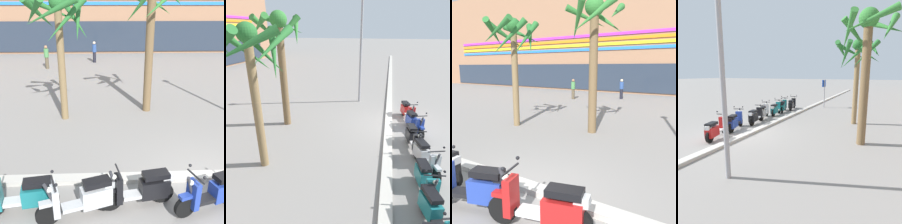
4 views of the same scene
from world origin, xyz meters
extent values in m
plane|color=gray|center=(0.00, 0.00, 0.00)|extent=(200.00, 200.00, 0.00)
cube|color=#BCB7AD|center=(0.00, 0.42, 0.06)|extent=(60.00, 0.36, 0.12)
cube|color=#287AEA|center=(-5.06, 20.77, 4.55)|extent=(50.62, 0.10, 0.28)
cube|color=#283342|center=(-5.06, 20.78, 1.60)|extent=(53.60, 0.12, 2.80)
cylinder|color=black|center=(-4.23, -0.59, 0.26)|extent=(0.53, 0.18, 0.52)
cube|color=silver|center=(-4.88, -0.70, 0.32)|extent=(0.64, 0.37, 0.08)
cube|color=#197075|center=(-4.44, -0.63, 0.42)|extent=(0.72, 0.42, 0.42)
cube|color=black|center=(-4.42, -0.63, 0.76)|extent=(0.64, 0.39, 0.12)
cube|color=silver|center=(-4.15, -0.58, 0.66)|extent=(0.27, 0.23, 0.16)
cylinder|color=black|center=(-4.15, -1.08, 0.26)|extent=(0.53, 0.26, 0.52)
cylinder|color=black|center=(-2.91, -0.67, 0.26)|extent=(0.53, 0.26, 0.52)
cube|color=silver|center=(-3.58, -0.89, 0.32)|extent=(0.66, 0.45, 0.08)
cube|color=silver|center=(-3.12, -0.74, 0.44)|extent=(0.75, 0.52, 0.44)
cube|color=black|center=(-3.10, -0.73, 0.79)|extent=(0.66, 0.47, 0.12)
cube|color=silver|center=(-3.98, -1.02, 0.55)|extent=(0.24, 0.37, 0.66)
cube|color=silver|center=(-4.15, -1.08, 0.55)|extent=(0.35, 0.25, 0.08)
cylinder|color=#333338|center=(-4.05, -1.05, 0.70)|extent=(0.29, 0.16, 0.69)
cylinder|color=black|center=(-3.98, -1.02, 1.02)|extent=(0.21, 0.54, 0.04)
sphere|color=white|center=(-4.07, -1.05, 0.88)|extent=(0.12, 0.12, 0.12)
cube|color=silver|center=(-2.83, -0.64, 0.69)|extent=(0.29, 0.27, 0.16)
sphere|color=black|center=(-3.88, -1.24, 1.14)|extent=(0.07, 0.07, 0.07)
sphere|color=black|center=(-4.03, -0.79, 1.14)|extent=(0.07, 0.07, 0.07)
cylinder|color=black|center=(-2.80, -0.68, 0.26)|extent=(0.53, 0.19, 0.52)
cylinder|color=black|center=(-1.55, -0.46, 0.26)|extent=(0.53, 0.19, 0.52)
cube|color=silver|center=(-2.23, -0.58, 0.32)|extent=(0.64, 0.38, 0.08)
cube|color=black|center=(-1.77, -0.50, 0.43)|extent=(0.73, 0.44, 0.44)
cube|color=black|center=(-1.75, -0.49, 0.79)|extent=(0.64, 0.40, 0.12)
cube|color=black|center=(-2.62, -0.65, 0.55)|extent=(0.20, 0.36, 0.66)
cube|color=black|center=(-2.80, -0.68, 0.55)|extent=(0.34, 0.21, 0.08)
cylinder|color=#333338|center=(-2.70, -0.67, 0.70)|extent=(0.29, 0.12, 0.69)
cylinder|color=black|center=(-2.62, -0.65, 1.02)|extent=(0.14, 0.56, 0.04)
sphere|color=white|center=(-2.72, -0.67, 0.88)|extent=(0.12, 0.12, 0.12)
cube|color=silver|center=(-1.48, -0.44, 0.69)|extent=(0.27, 0.24, 0.16)
cylinder|color=black|center=(-1.17, -0.97, 0.26)|extent=(0.52, 0.26, 0.52)
cube|color=black|center=(-0.61, -0.78, 0.32)|extent=(0.66, 0.46, 0.08)
cube|color=#233D9E|center=(-0.17, -0.63, 0.43)|extent=(0.75, 0.52, 0.44)
cube|color=#233D9E|center=(-1.00, -0.91, 0.55)|extent=(0.24, 0.37, 0.66)
cube|color=#233D9E|center=(-1.17, -0.97, 0.55)|extent=(0.35, 0.25, 0.08)
cylinder|color=#333338|center=(-1.07, -0.94, 0.70)|extent=(0.29, 0.16, 0.69)
cylinder|color=black|center=(-1.00, -0.91, 1.02)|extent=(0.22, 0.54, 0.04)
sphere|color=white|center=(-1.09, -0.94, 0.88)|extent=(0.12, 0.12, 0.12)
sphere|color=black|center=(-0.90, -1.13, 1.14)|extent=(0.07, 0.07, 0.07)
sphere|color=black|center=(-1.06, -0.68, 1.14)|extent=(0.07, 0.07, 0.07)
cylinder|color=brown|center=(-0.97, 5.51, 2.49)|extent=(0.34, 0.34, 4.98)
cone|color=#337A33|center=(-0.80, 6.26, 4.56)|extent=(1.72, 0.65, 1.28)
cone|color=#337A33|center=(-1.46, 5.06, 4.43)|extent=(1.25, 1.31, 1.50)
cone|color=#337A33|center=(-0.68, 4.83, 4.52)|extent=(1.63, 0.91, 1.34)
cylinder|color=olive|center=(-4.49, 4.74, 2.25)|extent=(0.28, 0.28, 4.50)
sphere|color=#286B2D|center=(-4.49, 4.74, 4.50)|extent=(0.62, 0.62, 0.62)
cone|color=#286B2D|center=(-3.79, 4.74, 3.92)|extent=(0.28, 1.60, 1.56)
cone|color=#286B2D|center=(-3.96, 5.22, 3.93)|extent=(1.30, 1.39, 1.54)
cone|color=#286B2D|center=(-4.76, 5.59, 4.20)|extent=(1.90, 0.84, 1.06)
cone|color=#286B2D|center=(-5.24, 5.10, 4.08)|extent=(1.03, 1.75, 1.28)
cone|color=#286B2D|center=(-5.27, 4.32, 4.18)|extent=(1.15, 1.79, 1.09)
cone|color=#286B2D|center=(-4.60, 3.86, 4.18)|extent=(1.91, 0.50, 1.09)
cone|color=#286B2D|center=(-4.16, 4.13, 3.92)|extent=(1.54, 1.01, 1.56)
cylinder|color=brown|center=(-6.96, 14.23, 0.43)|extent=(0.26, 0.26, 0.85)
cylinder|color=#4C8C4C|center=(-6.96, 14.23, 1.16)|extent=(0.34, 0.34, 0.61)
sphere|color=#9E704C|center=(-6.96, 14.23, 1.58)|extent=(0.23, 0.23, 0.23)
cylinder|color=black|center=(-3.50, 16.44, 0.43)|extent=(0.26, 0.26, 0.85)
cylinder|color=#2D4C8C|center=(-3.50, 16.44, 1.15)|extent=(0.34, 0.34, 0.60)
sphere|color=beige|center=(-3.50, 16.44, 1.57)|extent=(0.23, 0.23, 0.23)
camera|label=1|loc=(-2.97, -5.56, 4.38)|focal=42.73mm
camera|label=2|loc=(-10.39, 0.65, 4.62)|focal=34.83mm
camera|label=3|loc=(3.27, -3.37, 2.72)|focal=38.56mm
camera|label=4|loc=(7.60, 6.27, 2.92)|focal=32.24mm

